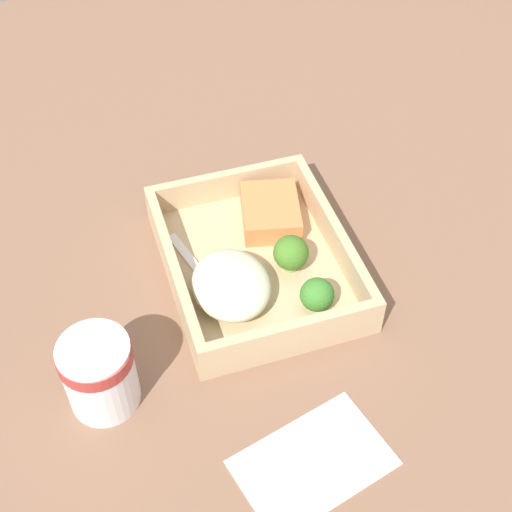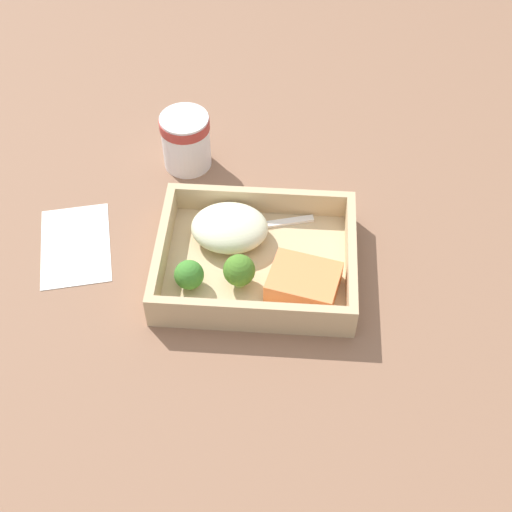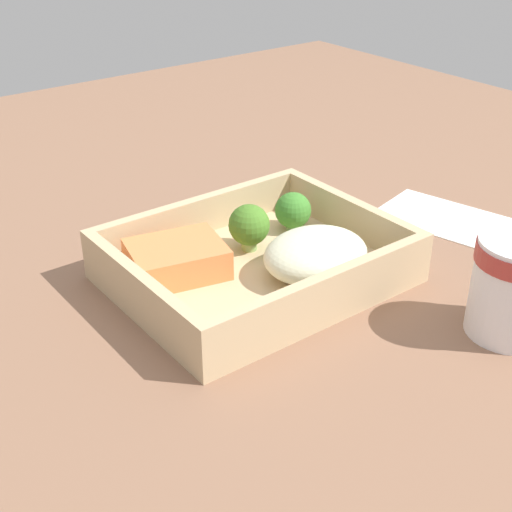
{
  "view_description": "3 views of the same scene",
  "coord_description": "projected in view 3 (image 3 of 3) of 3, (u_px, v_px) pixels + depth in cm",
  "views": [
    {
      "loc": [
        56.38,
        -18.26,
        67.75
      ],
      "look_at": [
        0.0,
        0.0,
        2.7
      ],
      "focal_mm": 50.0,
      "sensor_mm": 36.0,
      "label": 1
    },
    {
      "loc": [
        -4.43,
        63.75,
        78.29
      ],
      "look_at": [
        0.0,
        0.0,
        2.7
      ],
      "focal_mm": 50.0,
      "sensor_mm": 36.0,
      "label": 2
    },
    {
      "loc": [
        -38.01,
        -49.9,
        37.34
      ],
      "look_at": [
        0.0,
        0.0,
        2.7
      ],
      "focal_mm": 50.0,
      "sensor_mm": 36.0,
      "label": 3
    }
  ],
  "objects": [
    {
      "name": "receipt_slip",
      "position": [
        445.0,
        218.0,
        0.85
      ],
      "size": [
        13.32,
        17.3,
        0.24
      ],
      "primitive_type": "cube",
      "rotation": [
        0.0,
        0.0,
        0.25
      ],
      "color": "white",
      "rests_on": "ground_plane"
    },
    {
      "name": "broccoli_floret_2",
      "position": [
        249.0,
        226.0,
        0.75
      ],
      "size": [
        4.38,
        4.38,
        5.08
      ],
      "color": "#89AB60",
      "rests_on": "takeout_tray"
    },
    {
      "name": "broccoli_floret_1",
      "position": [
        293.0,
        211.0,
        0.79
      ],
      "size": [
        4.06,
        4.06,
        4.39
      ],
      "color": "#82A862",
      "rests_on": "takeout_tray"
    },
    {
      "name": "fork",
      "position": [
        305.0,
        292.0,
        0.68
      ],
      "size": [
        15.69,
        5.69,
        0.44
      ],
      "color": "white",
      "rests_on": "takeout_tray"
    },
    {
      "name": "takeout_tray",
      "position": [
        256.0,
        274.0,
        0.73
      ],
      "size": [
        27.43,
        21.88,
        1.2
      ],
      "primitive_type": "cube",
      "color": "tan",
      "rests_on": "ground_plane"
    },
    {
      "name": "tray_rim",
      "position": [
        256.0,
        251.0,
        0.71
      ],
      "size": [
        27.43,
        21.88,
        4.16
      ],
      "color": "tan",
      "rests_on": "takeout_tray"
    },
    {
      "name": "salmon_fillet",
      "position": [
        177.0,
        259.0,
        0.71
      ],
      "size": [
        10.67,
        9.23,
        3.13
      ],
      "primitive_type": "cube",
      "rotation": [
        0.0,
        0.0,
        -0.23
      ],
      "color": "#F08449",
      "rests_on": "takeout_tray"
    },
    {
      "name": "mashed_potatoes",
      "position": [
        316.0,
        255.0,
        0.7
      ],
      "size": [
        11.01,
        9.27,
        4.46
      ],
      "primitive_type": "ellipsoid",
      "color": "beige",
      "rests_on": "takeout_tray"
    },
    {
      "name": "ground_plane",
      "position": [
        256.0,
        287.0,
        0.73
      ],
      "size": [
        160.0,
        160.0,
        2.0
      ],
      "primitive_type": "cube",
      "color": "#855F48"
    }
  ]
}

